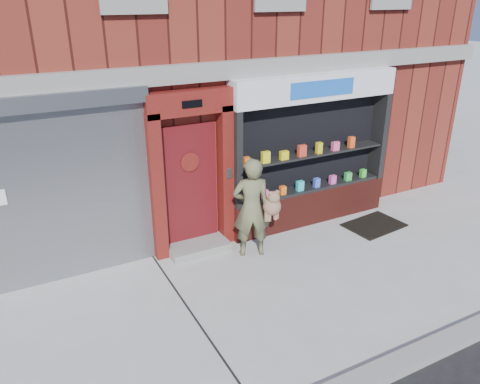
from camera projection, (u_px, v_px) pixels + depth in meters
ground at (283, 287)px, 7.47m from camera, size 80.00×80.00×0.00m
curb at (379, 374)px, 5.69m from camera, size 60.00×0.30×0.12m
building at (149, 9)px, 10.79m from camera, size 12.00×8.16×8.00m
shutter_bay at (52, 180)px, 7.08m from camera, size 3.10×0.30×3.04m
red_door_bay at (192, 174)px, 8.09m from camera, size 1.52×0.58×2.90m
pharmacy_bay at (311, 157)px, 9.16m from camera, size 3.50×0.41×3.00m
woman at (253, 208)px, 8.10m from camera, size 0.88×0.62×1.81m
doormat at (374, 225)px, 9.46m from camera, size 1.22×0.92×0.03m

